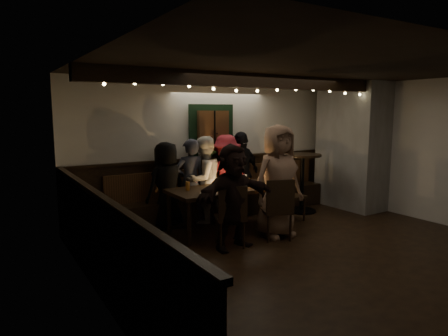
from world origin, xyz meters
TOP-DOWN VIEW (x-y plane):
  - room at (1.07, 1.42)m, footprint 6.02×5.01m
  - dining_table at (-0.44, 1.40)m, footprint 2.09×0.90m
  - chair_near_left at (-0.91, 0.63)m, footprint 0.55×0.55m
  - chair_near_right at (-0.09, 0.54)m, footprint 0.58×0.58m
  - chair_end at (0.75, 1.32)m, footprint 0.48×0.48m
  - high_top at (1.48, 1.72)m, footprint 0.74×0.74m
  - person_a at (-1.29, 2.11)m, footprint 0.82×0.62m
  - person_b at (-0.84, 2.09)m, footprint 0.61×0.44m
  - person_c at (-0.57, 2.08)m, footprint 0.91×0.80m
  - person_d at (-0.05, 2.16)m, footprint 1.13×0.82m
  - person_e at (0.33, 2.17)m, footprint 1.03×0.67m
  - person_f at (-0.89, 0.61)m, footprint 1.49×0.63m
  - person_g at (0.04, 0.73)m, footprint 0.89×0.59m

SIDE VIEW (x-z plane):
  - chair_near_left at x=-0.91m, z-range 0.06..1.01m
  - chair_near_right at x=-0.09m, z-range 0.06..1.04m
  - chair_end at x=0.75m, z-range 0.06..1.05m
  - dining_table at x=-0.44m, z-range 0.23..1.14m
  - high_top at x=1.48m, z-range 0.16..1.33m
  - person_a at x=-1.29m, z-range 0.00..1.50m
  - person_b at x=-0.84m, z-range 0.00..1.54m
  - person_f at x=-0.89m, z-range 0.00..1.56m
  - person_c at x=-0.57m, z-range 0.00..1.58m
  - person_d at x=-0.05m, z-range 0.00..1.58m
  - person_e at x=0.33m, z-range 0.00..1.63m
  - person_g at x=0.04m, z-range 0.00..1.81m
  - room at x=1.07m, z-range -0.24..2.38m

